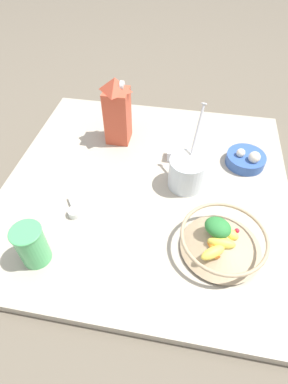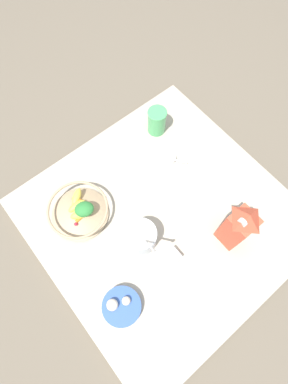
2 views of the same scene
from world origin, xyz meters
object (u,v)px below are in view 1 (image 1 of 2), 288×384
at_px(milk_carton, 117,111).
at_px(spice_jar, 174,155).
at_px(garlic_bowl, 246,159).
at_px(drinking_cup, 31,245).
at_px(fruit_bowl, 222,241).
at_px(yogurt_tub, 187,171).

bearing_deg(milk_carton, spice_jar, -108.79).
relative_size(milk_carton, garlic_bowl, 1.85).
distance_m(drinking_cup, spice_jar, 0.57).
height_order(fruit_bowl, spice_jar, fruit_bowl).
relative_size(milk_carton, spice_jar, 5.19).
distance_m(milk_carton, spice_jar, 0.26).
xyz_separation_m(fruit_bowl, garlic_bowl, (0.37, -0.08, -0.02)).
relative_size(yogurt_tub, spice_jar, 5.14).
bearing_deg(yogurt_tub, spice_jar, 22.34).
height_order(fruit_bowl, milk_carton, milk_carton).
bearing_deg(yogurt_tub, garlic_bowl, -55.19).
distance_m(milk_carton, garlic_bowl, 0.49).
bearing_deg(spice_jar, fruit_bowl, -154.94).
bearing_deg(garlic_bowl, spice_jar, 93.50).
xyz_separation_m(yogurt_tub, drinking_cup, (-0.35, 0.37, 0.01)).
height_order(milk_carton, garlic_bowl, milk_carton).
bearing_deg(drinking_cup, garlic_bowl, -49.57).
height_order(spice_jar, garlic_bowl, garlic_bowl).
xyz_separation_m(fruit_bowl, drinking_cup, (-0.11, 0.49, 0.02)).
distance_m(spice_jar, garlic_bowl, 0.25).
distance_m(fruit_bowl, garlic_bowl, 0.38).
distance_m(drinking_cup, garlic_bowl, 0.75).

